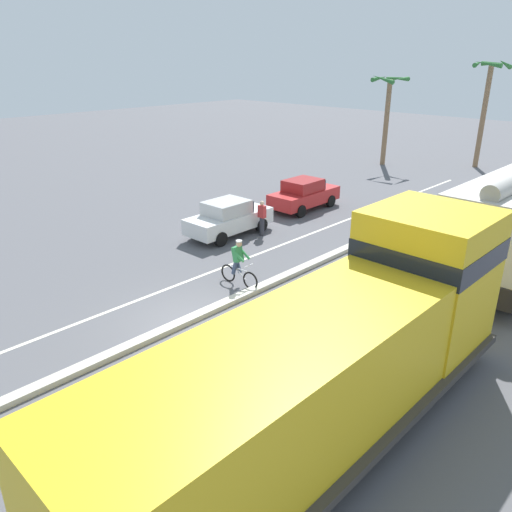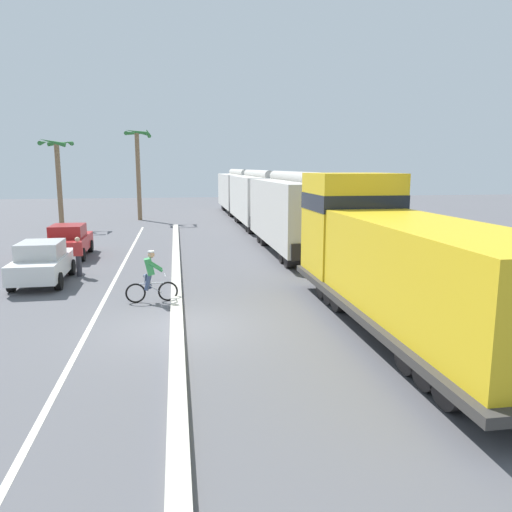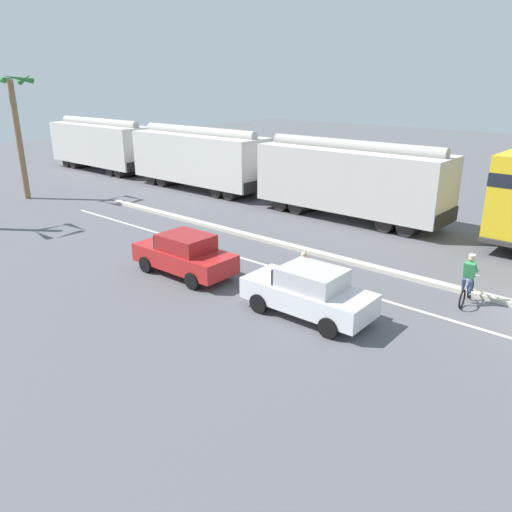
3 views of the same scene
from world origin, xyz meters
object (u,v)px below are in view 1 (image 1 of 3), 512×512
cyclist (238,264)px  locomotive (342,356)px  parked_car_white (229,218)px  parked_car_red (304,194)px  palm_tree_far (388,102)px  palm_tree_near (487,94)px  pedestrian_by_cars (262,218)px

cyclist → locomotive: bearing=-27.6°
parked_car_white → parked_car_red: bearing=91.5°
parked_car_white → cyclist: size_ratio=2.47×
locomotive → cyclist: bearing=152.4°
locomotive → palm_tree_far: (-14.39, 26.13, 2.74)m
cyclist → palm_tree_near: (-2.13, 26.46, 4.33)m
palm_tree_near → pedestrian_by_cars: bearing=-92.5°
parked_car_white → pedestrian_by_cars: bearing=41.4°
parked_car_white → palm_tree_near: 23.48m
locomotive → palm_tree_near: bearing=106.6°
palm_tree_far → palm_tree_near: bearing=35.6°
locomotive → pedestrian_by_cars: locomotive is taller
locomotive → cyclist: 7.75m
cyclist → palm_tree_far: (-7.58, 22.56, 3.72)m
parked_car_white → cyclist: bearing=-39.4°
parked_car_white → pedestrian_by_cars: 1.52m
locomotive → palm_tree_far: palm_tree_far is taller
locomotive → palm_tree_far: 29.95m
locomotive → parked_car_red: (-11.19, 12.67, -0.98)m
locomotive → pedestrian_by_cars: 12.80m
locomotive → parked_car_red: bearing=131.4°
locomotive → cyclist: size_ratio=6.77×
parked_car_red → cyclist: (4.38, -9.11, 0.00)m
palm_tree_far → pedestrian_by_cars: palm_tree_far is taller
parked_car_red → cyclist: 10.10m
pedestrian_by_cars → palm_tree_far: bearing=103.9°
parked_car_white → palm_tree_near: bearing=84.8°
parked_car_white → pedestrian_by_cars: same height
pedestrian_by_cars → cyclist: bearing=-55.4°
palm_tree_near → pedestrian_by_cars: 22.42m
parked_car_red → locomotive: bearing=-48.6°
parked_car_red → parked_car_white: bearing=-88.5°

